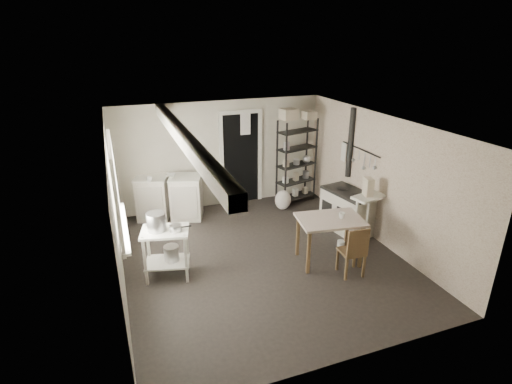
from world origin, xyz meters
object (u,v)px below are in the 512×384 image
object	(u,v)px
base_cabinets	(170,197)
chair	(352,247)
shelf_rack	(296,162)
prep_table	(167,254)
stove	(347,209)
work_table	(329,241)
stockpot	(156,222)
flour_sack	(283,199)

from	to	relation	value
base_cabinets	chair	xyz separation A→B (m)	(2.33, -3.11, 0.02)
shelf_rack	prep_table	bearing A→B (deg)	-162.00
stove	chair	world-z (taller)	chair
work_table	stove	bearing A→B (deg)	44.36
stockpot	base_cabinets	distance (m)	2.25
work_table	flour_sack	size ratio (longest dim) A/B	2.39
stockpot	work_table	xyz separation A→B (m)	(2.69, -0.51, -0.56)
stove	flour_sack	world-z (taller)	stove
base_cabinets	work_table	bearing A→B (deg)	-31.46
stockpot	work_table	bearing A→B (deg)	-10.67
chair	shelf_rack	bearing A→B (deg)	86.08
chair	flour_sack	world-z (taller)	chair
shelf_rack	flour_sack	distance (m)	0.89
base_cabinets	flour_sack	world-z (taller)	base_cabinets
base_cabinets	chair	distance (m)	3.89
work_table	chair	world-z (taller)	chair
prep_table	base_cabinets	world-z (taller)	base_cabinets
stockpot	chair	distance (m)	3.03
chair	stove	bearing A→B (deg)	65.05
prep_table	chair	size ratio (longest dim) A/B	0.94
stove	flour_sack	bearing A→B (deg)	110.25
stockpot	chair	size ratio (longest dim) A/B	0.36
shelf_rack	base_cabinets	bearing A→B (deg)	162.59
shelf_rack	stove	bearing A→B (deg)	-93.61
stockpot	work_table	distance (m)	2.80
base_cabinets	stove	world-z (taller)	base_cabinets
stove	chair	xyz separation A→B (m)	(-0.78, -1.36, 0.05)
stockpot	shelf_rack	distance (m)	3.86
prep_table	chair	bearing A→B (deg)	-18.92
work_table	chair	distance (m)	0.50
chair	flour_sack	size ratio (longest dim) A/B	1.98
base_cabinets	work_table	world-z (taller)	base_cabinets
shelf_rack	stove	distance (m)	1.73
base_cabinets	flour_sack	xyz separation A→B (m)	(2.35, -0.44, -0.22)
flour_sack	stockpot	bearing A→B (deg)	-149.10
prep_table	stockpot	world-z (taller)	stockpot
prep_table	shelf_rack	xyz separation A→B (m)	(3.18, 2.05, 0.55)
prep_table	base_cabinets	xyz separation A→B (m)	(0.39, 2.18, 0.06)
stockpot	prep_table	bearing A→B (deg)	-19.18
base_cabinets	shelf_rack	bearing A→B (deg)	16.28
stockpot	base_cabinets	bearing A→B (deg)	76.93
prep_table	stockpot	bearing A→B (deg)	160.82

